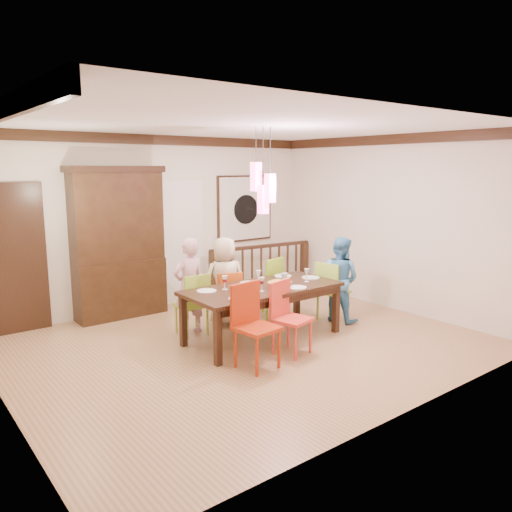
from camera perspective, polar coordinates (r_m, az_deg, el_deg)
floor at (r=6.90m, az=-1.02°, el=-10.01°), size 6.00×6.00×0.00m
ceiling at (r=6.50m, az=-1.11°, el=14.75°), size 6.00×6.00×0.00m
wall_back at (r=8.67m, az=-11.03°, el=3.80°), size 6.00×0.00×6.00m
wall_right at (r=8.67m, az=15.06°, el=3.64°), size 0.00×5.00×5.00m
crown_molding at (r=6.50m, az=-1.10°, el=14.04°), size 6.00×5.00×0.16m
panel_door at (r=7.90m, az=-26.47°, el=-0.61°), size 1.04×0.07×2.24m
white_doorway at (r=8.85m, az=-8.82°, el=1.38°), size 0.97×0.05×2.22m
painting at (r=9.56m, az=-1.26°, el=5.46°), size 1.25×0.06×1.25m
pendant_cluster at (r=6.70m, az=0.81°, el=7.82°), size 0.27×0.21×1.14m
dining_table at (r=6.91m, az=0.78°, el=-4.17°), size 2.21×1.01×0.75m
chair_far_left at (r=7.19m, az=-7.40°, el=-4.95°), size 0.42×0.42×0.90m
chair_far_mid at (r=7.52m, az=-3.42°, el=-4.42°), size 0.47×0.47×0.85m
chair_far_right at (r=7.99m, az=1.03°, el=-3.07°), size 0.53×0.53×0.97m
chair_near_left at (r=5.95m, az=0.13°, el=-7.45°), size 0.51×0.51×1.01m
chair_near_mid at (r=6.41m, az=4.16°, el=-6.56°), size 0.52×0.52×0.94m
chair_end_right at (r=7.90m, az=8.83°, el=-3.48°), size 0.48×0.48×0.93m
china_hutch at (r=8.17m, az=-15.47°, el=1.49°), size 1.52×0.46×2.40m
balustrade at (r=9.31m, az=0.60°, el=-1.51°), size 2.14×0.30×0.96m
person_far_left at (r=7.20m, az=-7.67°, el=-3.44°), size 0.54×0.38×1.40m
person_far_mid at (r=7.58m, az=-3.59°, el=-2.87°), size 0.75×0.59×1.35m
person_end_right at (r=7.85m, az=9.52°, el=-2.62°), size 0.66×0.76×1.33m
serving_bowl at (r=6.86m, az=2.73°, el=-3.26°), size 0.40×0.40×0.08m
small_bowl at (r=6.84m, az=-0.44°, el=-3.35°), size 0.27×0.27×0.06m
cup_left at (r=6.55m, az=-1.49°, el=-3.78°), size 0.15×0.15×0.10m
cup_right at (r=7.34m, az=3.25°, el=-2.33°), size 0.10×0.10×0.09m
plate_far_left at (r=6.66m, az=-5.68°, el=-4.00°), size 0.26×0.26×0.01m
plate_far_mid at (r=7.07m, az=-0.82°, el=-3.11°), size 0.26×0.26×0.01m
plate_far_right at (r=7.53m, az=3.10°, el=-2.30°), size 0.26×0.26×0.01m
plate_near_left at (r=6.24m, az=-1.97°, el=-4.91°), size 0.26×0.26×0.01m
plate_near_mid at (r=6.83m, az=4.72°, el=-3.61°), size 0.26×0.26×0.01m
plate_end_right at (r=7.46m, az=6.27°, el=-2.47°), size 0.26×0.26×0.01m
wine_glass_a at (r=6.72m, az=-3.60°, el=-3.06°), size 0.08×0.08×0.19m
wine_glass_b at (r=7.05m, az=0.28°, el=-2.41°), size 0.08×0.08×0.19m
wine_glass_c at (r=6.61m, az=0.67°, el=-3.27°), size 0.08×0.08×0.19m
wine_glass_d at (r=7.20m, az=5.82°, el=-2.20°), size 0.08×0.08×0.19m
napkin at (r=6.66m, az=2.40°, el=-3.95°), size 0.18×0.14×0.01m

